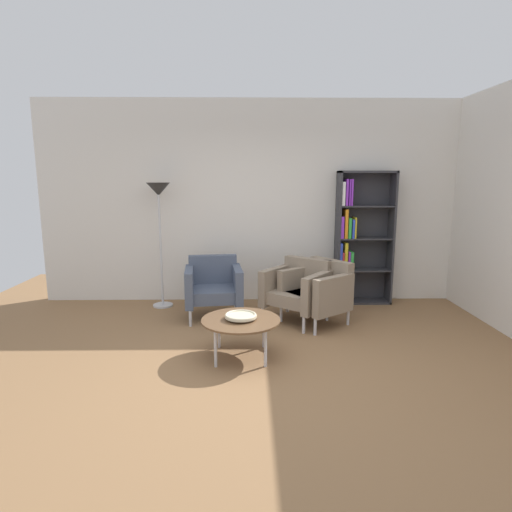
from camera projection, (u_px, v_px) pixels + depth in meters
The scene contains 9 objects.
ground_plane at pixel (269, 370), 4.03m from camera, with size 8.32×8.32×0.00m, color olive.
plaster_back_panel at pixel (262, 202), 6.19m from camera, with size 6.40×0.12×2.90m, color silver.
bookshelf_tall at pixel (358, 240), 6.10m from camera, with size 0.80×0.30×1.90m.
coffee_table_low at pixel (241, 322), 4.27m from camera, with size 0.80×0.80×0.40m.
decorative_bowl at pixel (241, 316), 4.26m from camera, with size 0.32×0.32×0.05m.
armchair_near_window at pixel (298, 289), 5.37m from camera, with size 0.95×0.94×0.78m.
armchair_corner_red at pixel (214, 286), 5.53m from camera, with size 0.78×0.73×0.78m.
armchair_by_bookshelf at pixel (319, 290), 5.30m from camera, with size 0.94×0.95×0.78m.
floor_lamp_torchiere at pixel (159, 204), 5.80m from camera, with size 0.32×0.32×1.74m.
Camera 1 is at (-0.18, -3.77, 1.80)m, focal length 29.75 mm.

